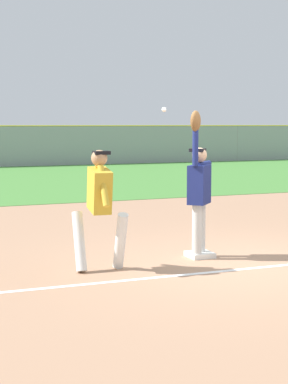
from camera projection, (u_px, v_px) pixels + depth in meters
The scene contains 7 objects.
ground_plane at pixel (234, 264), 9.27m from camera, with size 72.91×72.91×0.00m, color tan.
outfield_grass at pixel (25, 180), 23.37m from camera, with size 54.46×14.89×0.01m, color #478438.
first_base at pixel (200, 255), 9.75m from camera, with size 0.38×0.38×0.08m, color white.
fielder at pixel (199, 187), 9.57m from camera, with size 0.70×0.72×2.28m.
runner at pixel (100, 201), 8.75m from camera, with size 0.73×0.85×1.72m.
baseball at pixel (164, 110), 9.59m from camera, with size 0.07×0.07×0.07m, color white.
parked_car_red at pixel (51, 149), 34.94m from camera, with size 4.43×2.17×1.25m.
Camera 1 is at (-4.71, -7.91, 2.07)m, focal length 58.17 mm.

